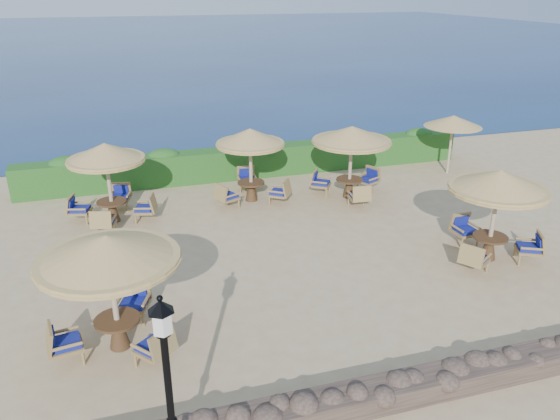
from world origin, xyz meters
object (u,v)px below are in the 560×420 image
Objects in this scene: cafe_set_2 at (108,171)px; cafe_set_4 at (351,147)px; extra_parasol at (453,121)px; cafe_set_1 at (497,197)px; cafe_set_0 at (110,267)px; cafe_set_3 at (250,152)px; lamp_post at (170,403)px.

cafe_set_4 is (8.31, -0.25, 0.19)m from cafe_set_2.
cafe_set_1 reaches higher than extra_parasol.
cafe_set_1 is (10.14, 1.18, -0.06)m from cafe_set_0.
cafe_set_3 reaches higher than extra_parasol.
lamp_post is at bearing -152.00° from cafe_set_1.
cafe_set_2 is (-0.73, 10.88, 0.17)m from lamp_post.
cafe_set_1 is at bearing -50.10° from cafe_set_3.
cafe_set_4 is (8.33, 6.81, -0.02)m from cafe_set_0.
lamp_post is at bearing -136.40° from extra_parasol.
cafe_set_0 is (-0.75, 3.82, 0.39)m from lamp_post.
extra_parasol is 15.66m from cafe_set_0.
cafe_set_0 reaches higher than extra_parasol.
cafe_set_0 is 1.06× the size of cafe_set_3.
cafe_set_2 is (0.01, 7.06, -0.22)m from cafe_set_0.
lamp_post reaches higher than cafe_set_3.
cafe_set_4 is (-5.02, -1.37, -0.25)m from extra_parasol.
cafe_set_3 is (4.82, 7.54, -0.13)m from cafe_set_0.
extra_parasol is (12.60, 12.00, 0.62)m from lamp_post.
cafe_set_3 and cafe_set_4 have the same top height.
cafe_set_4 is at bearing 107.87° from cafe_set_1.
lamp_post reaches higher than cafe_set_0.
cafe_set_4 reaches higher than extra_parasol.
extra_parasol is 13.39m from cafe_set_2.
extra_parasol is 0.87× the size of cafe_set_1.
lamp_post is 1.13× the size of cafe_set_0.
cafe_set_4 is at bearing -11.70° from cafe_set_3.
lamp_post is at bearing -125.48° from cafe_set_4.
cafe_set_4 is at bearing 54.52° from lamp_post.
cafe_set_1 is 8.29m from cafe_set_3.
cafe_set_1 is 0.96× the size of cafe_set_2.
cafe_set_1 is at bearing -30.14° from cafe_set_2.
extra_parasol is at bearing 4.81° from cafe_set_2.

